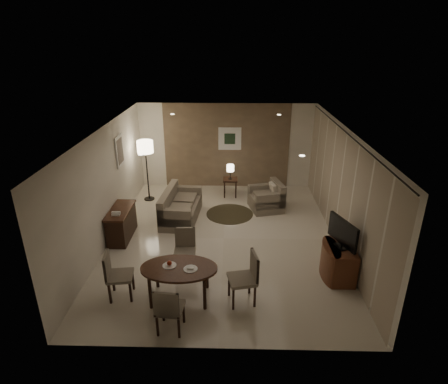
{
  "coord_description": "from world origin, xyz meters",
  "views": [
    {
      "loc": [
        0.21,
        -8.02,
        4.61
      ],
      "look_at": [
        0.0,
        0.2,
        1.15
      ],
      "focal_mm": 30.0,
      "sensor_mm": 36.0,
      "label": 1
    }
  ],
  "objects_px": {
    "chair_left": "(120,275)",
    "sofa": "(181,205)",
    "console_desk": "(122,224)",
    "chair_far": "(185,252)",
    "dining_table": "(180,283)",
    "side_table": "(230,187)",
    "chair_right": "(242,279)",
    "chair_near": "(170,307)",
    "armchair": "(266,196)",
    "floor_lamp": "(147,171)",
    "tv_cabinet": "(340,262)"
  },
  "relations": [
    {
      "from": "armchair",
      "to": "floor_lamp",
      "type": "relative_size",
      "value": 0.49
    },
    {
      "from": "armchair",
      "to": "console_desk",
      "type": "bearing_deg",
      "value": -78.74
    },
    {
      "from": "console_desk",
      "to": "dining_table",
      "type": "bearing_deg",
      "value": -52.63
    },
    {
      "from": "chair_right",
      "to": "chair_near",
      "type": "bearing_deg",
      "value": -69.7
    },
    {
      "from": "chair_far",
      "to": "dining_table",
      "type": "bearing_deg",
      "value": -91.57
    },
    {
      "from": "chair_near",
      "to": "sofa",
      "type": "height_order",
      "value": "chair_near"
    },
    {
      "from": "sofa",
      "to": "side_table",
      "type": "relative_size",
      "value": 3.09
    },
    {
      "from": "chair_right",
      "to": "chair_left",
      "type": "bearing_deg",
      "value": -103.97
    },
    {
      "from": "floor_lamp",
      "to": "side_table",
      "type": "bearing_deg",
      "value": 7.96
    },
    {
      "from": "chair_left",
      "to": "sofa",
      "type": "bearing_deg",
      "value": -19.59
    },
    {
      "from": "tv_cabinet",
      "to": "chair_far",
      "type": "distance_m",
      "value": 3.18
    },
    {
      "from": "chair_right",
      "to": "side_table",
      "type": "bearing_deg",
      "value": 171.18
    },
    {
      "from": "chair_near",
      "to": "chair_left",
      "type": "bearing_deg",
      "value": -33.1
    },
    {
      "from": "console_desk",
      "to": "chair_far",
      "type": "distance_m",
      "value": 2.21
    },
    {
      "from": "console_desk",
      "to": "chair_right",
      "type": "relative_size",
      "value": 1.21
    },
    {
      "from": "sofa",
      "to": "chair_near",
      "type": "bearing_deg",
      "value": -170.38
    },
    {
      "from": "chair_near",
      "to": "side_table",
      "type": "bearing_deg",
      "value": -94.13
    },
    {
      "from": "floor_lamp",
      "to": "armchair",
      "type": "bearing_deg",
      "value": -9.7
    },
    {
      "from": "tv_cabinet",
      "to": "dining_table",
      "type": "distance_m",
      "value": 3.26
    },
    {
      "from": "chair_left",
      "to": "console_desk",
      "type": "bearing_deg",
      "value": 7.65
    },
    {
      "from": "console_desk",
      "to": "armchair",
      "type": "distance_m",
      "value": 4.03
    },
    {
      "from": "floor_lamp",
      "to": "chair_left",
      "type": "bearing_deg",
      "value": -84.4
    },
    {
      "from": "console_desk",
      "to": "side_table",
      "type": "height_order",
      "value": "console_desk"
    },
    {
      "from": "chair_left",
      "to": "armchair",
      "type": "height_order",
      "value": "chair_left"
    },
    {
      "from": "sofa",
      "to": "armchair",
      "type": "xyz_separation_m",
      "value": [
        2.34,
        0.66,
        -0.01
      ]
    },
    {
      "from": "armchair",
      "to": "side_table",
      "type": "bearing_deg",
      "value": -146.26
    },
    {
      "from": "tv_cabinet",
      "to": "sofa",
      "type": "distance_m",
      "value": 4.4
    },
    {
      "from": "console_desk",
      "to": "sofa",
      "type": "distance_m",
      "value": 1.68
    },
    {
      "from": "dining_table",
      "to": "sofa",
      "type": "height_order",
      "value": "sofa"
    },
    {
      "from": "chair_near",
      "to": "side_table",
      "type": "xyz_separation_m",
      "value": [
        0.94,
        5.74,
        -0.17
      ]
    },
    {
      "from": "console_desk",
      "to": "side_table",
      "type": "relative_size",
      "value": 2.16
    },
    {
      "from": "armchair",
      "to": "chair_right",
      "type": "bearing_deg",
      "value": -24.66
    },
    {
      "from": "dining_table",
      "to": "chair_left",
      "type": "relative_size",
      "value": 1.52
    },
    {
      "from": "console_desk",
      "to": "sofa",
      "type": "height_order",
      "value": "sofa"
    },
    {
      "from": "tv_cabinet",
      "to": "sofa",
      "type": "xyz_separation_m",
      "value": [
        -3.58,
        2.55,
        0.05
      ]
    },
    {
      "from": "dining_table",
      "to": "chair_left",
      "type": "bearing_deg",
      "value": 179.52
    },
    {
      "from": "chair_far",
      "to": "sofa",
      "type": "bearing_deg",
      "value": 97.27
    },
    {
      "from": "dining_table",
      "to": "side_table",
      "type": "distance_m",
      "value": 4.99
    },
    {
      "from": "chair_far",
      "to": "sofa",
      "type": "distance_m",
      "value": 2.47
    },
    {
      "from": "chair_left",
      "to": "floor_lamp",
      "type": "height_order",
      "value": "floor_lamp"
    },
    {
      "from": "chair_right",
      "to": "floor_lamp",
      "type": "relative_size",
      "value": 0.55
    },
    {
      "from": "dining_table",
      "to": "floor_lamp",
      "type": "bearing_deg",
      "value": 108.8
    },
    {
      "from": "chair_left",
      "to": "armchair",
      "type": "relative_size",
      "value": 1.05
    },
    {
      "from": "floor_lamp",
      "to": "console_desk",
      "type": "bearing_deg",
      "value": -94.17
    },
    {
      "from": "console_desk",
      "to": "chair_far",
      "type": "relative_size",
      "value": 1.31
    },
    {
      "from": "console_desk",
      "to": "side_table",
      "type": "xyz_separation_m",
      "value": [
        2.62,
        2.65,
        -0.1
      ]
    },
    {
      "from": "chair_left",
      "to": "chair_right",
      "type": "bearing_deg",
      "value": -99.81
    },
    {
      "from": "tv_cabinet",
      "to": "armchair",
      "type": "height_order",
      "value": "armchair"
    },
    {
      "from": "side_table",
      "to": "floor_lamp",
      "type": "xyz_separation_m",
      "value": [
        -2.45,
        -0.34,
        0.63
      ]
    },
    {
      "from": "chair_far",
      "to": "floor_lamp",
      "type": "height_order",
      "value": "floor_lamp"
    }
  ]
}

